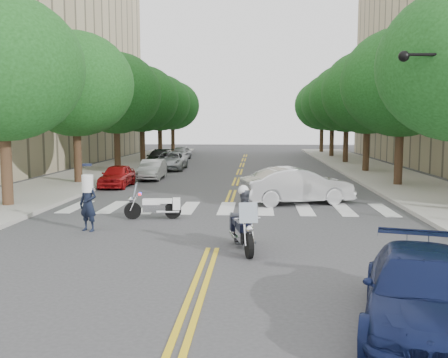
# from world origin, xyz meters

# --- Properties ---
(ground) EXTENTS (140.00, 140.00, 0.00)m
(ground) POSITION_xyz_m (0.00, 0.00, 0.00)
(ground) COLOR #38383A
(ground) RESTS_ON ground
(sidewalk_left) EXTENTS (5.00, 60.00, 0.15)m
(sidewalk_left) POSITION_xyz_m (-9.50, 22.00, 0.07)
(sidewalk_left) COLOR #9E9991
(sidewalk_left) RESTS_ON ground
(sidewalk_right) EXTENTS (5.00, 60.00, 0.15)m
(sidewalk_right) POSITION_xyz_m (9.50, 22.00, 0.07)
(sidewalk_right) COLOR #9E9991
(sidewalk_right) RESTS_ON ground
(tree_l_0) EXTENTS (6.40, 6.40, 8.45)m
(tree_l_0) POSITION_xyz_m (-8.80, 6.00, 5.55)
(tree_l_0) COLOR #382316
(tree_l_0) RESTS_ON ground
(tree_l_1) EXTENTS (6.40, 6.40, 8.45)m
(tree_l_1) POSITION_xyz_m (-8.80, 14.00, 5.55)
(tree_l_1) COLOR #382316
(tree_l_1) RESTS_ON ground
(tree_l_2) EXTENTS (6.40, 6.40, 8.45)m
(tree_l_2) POSITION_xyz_m (-8.80, 22.00, 5.55)
(tree_l_2) COLOR #382316
(tree_l_2) RESTS_ON ground
(tree_l_3) EXTENTS (6.40, 6.40, 8.45)m
(tree_l_3) POSITION_xyz_m (-8.80, 30.00, 5.55)
(tree_l_3) COLOR #382316
(tree_l_3) RESTS_ON ground
(tree_l_4) EXTENTS (6.40, 6.40, 8.45)m
(tree_l_4) POSITION_xyz_m (-8.80, 38.00, 5.55)
(tree_l_4) COLOR #382316
(tree_l_4) RESTS_ON ground
(tree_l_5) EXTENTS (6.40, 6.40, 8.45)m
(tree_l_5) POSITION_xyz_m (-8.80, 46.00, 5.55)
(tree_l_5) COLOR #382316
(tree_l_5) RESTS_ON ground
(tree_r_1) EXTENTS (6.40, 6.40, 8.45)m
(tree_r_1) POSITION_xyz_m (8.80, 14.00, 5.55)
(tree_r_1) COLOR #382316
(tree_r_1) RESTS_ON ground
(tree_r_2) EXTENTS (6.40, 6.40, 8.45)m
(tree_r_2) POSITION_xyz_m (8.80, 22.00, 5.55)
(tree_r_2) COLOR #382316
(tree_r_2) RESTS_ON ground
(tree_r_3) EXTENTS (6.40, 6.40, 8.45)m
(tree_r_3) POSITION_xyz_m (8.80, 30.00, 5.55)
(tree_r_3) COLOR #382316
(tree_r_3) RESTS_ON ground
(tree_r_4) EXTENTS (6.40, 6.40, 8.45)m
(tree_r_4) POSITION_xyz_m (8.80, 38.00, 5.55)
(tree_r_4) COLOR #382316
(tree_r_4) RESTS_ON ground
(tree_r_5) EXTENTS (6.40, 6.40, 8.45)m
(tree_r_5) POSITION_xyz_m (8.80, 46.00, 5.55)
(tree_r_5) COLOR #382316
(tree_r_5) RESTS_ON ground
(motorcycle_police) EXTENTS (0.83, 2.15, 1.76)m
(motorcycle_police) POSITION_xyz_m (0.82, -0.08, 0.79)
(motorcycle_police) COLOR black
(motorcycle_police) RESTS_ON ground
(motorcycle_parked) EXTENTS (2.03, 0.67, 1.31)m
(motorcycle_parked) POSITION_xyz_m (-2.33, 4.16, 0.46)
(motorcycle_parked) COLOR black
(motorcycle_parked) RESTS_ON ground
(officer_standing) EXTENTS (0.74, 0.62, 1.73)m
(officer_standing) POSITION_xyz_m (-4.12, 2.00, 0.86)
(officer_standing) COLOR black
(officer_standing) RESTS_ON ground
(convertible) EXTENTS (4.99, 2.94, 1.55)m
(convertible) POSITION_xyz_m (2.91, 7.89, 0.78)
(convertible) COLOR silver
(convertible) RESTS_ON ground
(sedan_blue) EXTENTS (2.93, 4.80, 1.30)m
(sedan_blue) POSITION_xyz_m (3.87, -5.23, 0.65)
(sedan_blue) COLOR #0F1840
(sedan_blue) RESTS_ON ground
(parked_car_a) EXTENTS (1.48, 3.57, 1.21)m
(parked_car_a) POSITION_xyz_m (-6.30, 13.00, 0.61)
(parked_car_a) COLOR #A61113
(parked_car_a) RESTS_ON ground
(parked_car_b) EXTENTS (1.38, 3.71, 1.21)m
(parked_car_b) POSITION_xyz_m (-5.20, 16.87, 0.60)
(parked_car_b) COLOR #BDBDBD
(parked_car_b) RESTS_ON ground
(parked_car_c) EXTENTS (2.32, 4.82, 1.32)m
(parked_car_c) POSITION_xyz_m (-5.20, 23.30, 0.66)
(parked_car_c) COLOR #AAADB1
(parked_car_c) RESTS_ON ground
(parked_car_d) EXTENTS (2.09, 4.85, 1.39)m
(parked_car_d) POSITION_xyz_m (-6.30, 25.08, 0.70)
(parked_car_d) COLOR black
(parked_car_d) RESTS_ON ground
(parked_car_e) EXTENTS (1.86, 3.90, 1.29)m
(parked_car_e) POSITION_xyz_m (-6.02, 34.00, 0.64)
(parked_car_e) COLOR #9B9CA0
(parked_car_e) RESTS_ON ground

